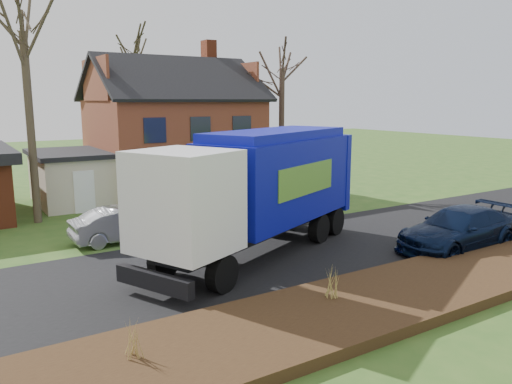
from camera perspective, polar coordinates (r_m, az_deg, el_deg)
ground at (r=18.33m, az=2.36°, el=-7.08°), size 120.00×120.00×0.00m
road at (r=18.33m, az=2.36°, el=-7.05°), size 80.00×7.00×0.02m
mulch_verge at (r=14.50m, az=14.58°, el=-11.64°), size 80.00×3.50×0.30m
main_house at (r=30.55m, az=-10.27°, el=7.48°), size 12.95×8.95×9.26m
garbage_truck at (r=17.81m, az=0.48°, el=0.88°), size 10.58×6.76×4.44m
silver_sedan at (r=20.48m, az=-14.75°, el=-3.56°), size 4.19×1.54×1.37m
navy_wagon at (r=20.15m, az=22.16°, el=-3.95°), size 5.41×2.26×1.56m
tree_front_west at (r=24.77m, az=-25.35°, el=19.13°), size 3.95×3.95×11.73m
tree_front_east at (r=31.24m, az=3.02°, el=16.10°), size 3.81×3.81×10.59m
tree_back at (r=37.71m, az=-14.02°, el=16.94°), size 3.78×3.78×11.97m
grass_clump_west at (r=10.90m, az=-13.93°, el=-16.04°), size 0.31×0.26×0.83m
grass_clump_mid at (r=13.60m, az=8.48°, el=-10.21°), size 0.32×0.26×0.89m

